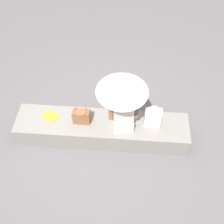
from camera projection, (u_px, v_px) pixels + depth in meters
ground_plane at (102, 136)px, 4.82m from camera, size 14.00×14.00×0.00m
stone_bench at (102, 129)px, 4.65m from camera, size 3.00×0.62×0.43m
person_seated at (123, 113)px, 4.12m from camera, size 0.50×0.33×0.90m
parasol at (122, 87)px, 3.68m from camera, size 0.77×0.77×1.08m
handbag_black at (153, 118)px, 4.32m from camera, size 0.28×0.20×0.38m
tote_bag_canvas at (81, 116)px, 4.37m from camera, size 0.28×0.21×0.31m
magazine at (50, 116)px, 4.56m from camera, size 0.34×0.31×0.01m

